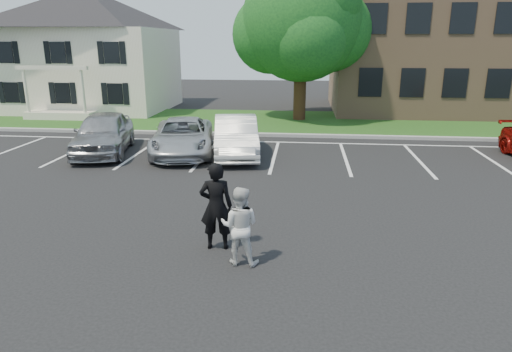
{
  "coord_description": "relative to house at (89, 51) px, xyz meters",
  "views": [
    {
      "loc": [
        1.13,
        -9.68,
        4.44
      ],
      "look_at": [
        0.0,
        1.0,
        1.25
      ],
      "focal_mm": 32.0,
      "sensor_mm": 36.0,
      "label": 1
    }
  ],
  "objects": [
    {
      "name": "ground_plane",
      "position": [
        13.0,
        -19.97,
        -3.83
      ],
      "size": [
        90.0,
        90.0,
        0.0
      ],
      "primitive_type": "plane",
      "color": "black",
      "rests_on": "ground"
    },
    {
      "name": "curb",
      "position": [
        13.0,
        -7.97,
        -3.75
      ],
      "size": [
        40.0,
        0.3,
        0.15
      ],
      "primitive_type": "cube",
      "color": "gray",
      "rests_on": "ground"
    },
    {
      "name": "grass_strip",
      "position": [
        13.0,
        -3.97,
        -3.79
      ],
      "size": [
        44.0,
        8.0,
        0.08
      ],
      "primitive_type": "cube",
      "color": "#234316",
      "rests_on": "ground"
    },
    {
      "name": "stall_lines",
      "position": [
        14.4,
        -11.02,
        -3.82
      ],
      "size": [
        34.0,
        5.36,
        0.01
      ],
      "color": "silver",
      "rests_on": "ground"
    },
    {
      "name": "house",
      "position": [
        0.0,
        0.0,
        0.0
      ],
      "size": [
        10.3,
        9.22,
        7.6
      ],
      "color": "beige",
      "rests_on": "ground"
    },
    {
      "name": "office_building",
      "position": [
        27.0,
        2.02,
        0.33
      ],
      "size": [
        22.4,
        10.4,
        8.3
      ],
      "color": "#987455",
      "rests_on": "ground"
    },
    {
      "name": "tree",
      "position": [
        13.94,
        -3.11,
        1.52
      ],
      "size": [
        7.8,
        7.2,
        8.8
      ],
      "color": "black",
      "rests_on": "ground"
    },
    {
      "name": "man_black_suit",
      "position": [
        12.29,
        -20.48,
        -2.84
      ],
      "size": [
        0.76,
        0.55,
        1.97
      ],
      "primitive_type": "imported",
      "rotation": [
        0.0,
        0.0,
        3.25
      ],
      "color": "black",
      "rests_on": "ground"
    },
    {
      "name": "man_white_shirt",
      "position": [
        12.89,
        -21.14,
        -3.0
      ],
      "size": [
        0.85,
        0.69,
        1.65
      ],
      "primitive_type": "imported",
      "rotation": [
        0.0,
        0.0,
        3.06
      ],
      "color": "silver",
      "rests_on": "ground"
    },
    {
      "name": "car_silver_west",
      "position": [
        6.01,
        -12.12,
        -2.99
      ],
      "size": [
        3.01,
        5.24,
        1.68
      ],
      "primitive_type": "imported",
      "rotation": [
        0.0,
        0.0,
        0.22
      ],
      "color": "#9E9EA2",
      "rests_on": "ground"
    },
    {
      "name": "car_silver_minivan",
      "position": [
        9.25,
        -11.89,
        -3.12
      ],
      "size": [
        3.28,
        5.47,
        1.42
      ],
      "primitive_type": "imported",
      "rotation": [
        0.0,
        0.0,
        0.19
      ],
      "color": "#B3B5BA",
      "rests_on": "ground"
    },
    {
      "name": "car_white_sedan",
      "position": [
        11.45,
        -11.94,
        -3.05
      ],
      "size": [
        2.42,
        4.94,
        1.56
      ],
      "primitive_type": "imported",
      "rotation": [
        0.0,
        0.0,
        0.17
      ],
      "color": "silver",
      "rests_on": "ground"
    }
  ]
}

